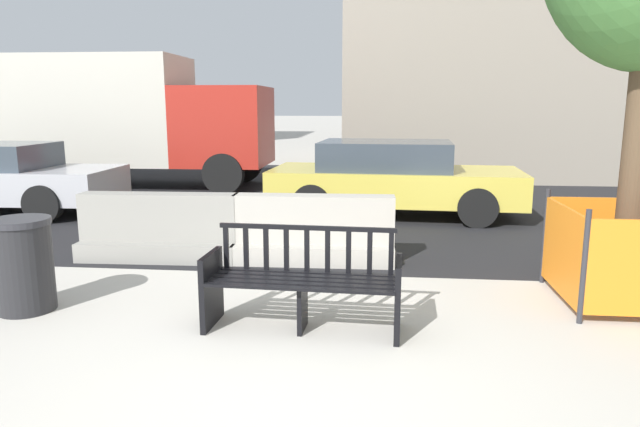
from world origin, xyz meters
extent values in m
plane|color=#B7B2A8|center=(0.00, 0.00, 0.00)|extent=(200.00, 200.00, 0.00)
cube|color=black|center=(0.00, 8.70, 0.00)|extent=(120.00, 12.00, 0.01)
cube|color=black|center=(-0.86, 1.09, 0.33)|extent=(0.07, 0.51, 0.66)
cube|color=black|center=(0.78, 1.02, 0.33)|extent=(0.07, 0.51, 0.66)
cube|color=black|center=(-0.04, 1.05, 0.22)|extent=(0.05, 0.33, 0.45)
cube|color=black|center=(-0.05, 0.82, 0.45)|extent=(1.60, 0.14, 0.02)
cube|color=black|center=(-0.05, 0.94, 0.45)|extent=(1.60, 0.14, 0.02)
cube|color=black|center=(-0.04, 1.05, 0.45)|extent=(1.60, 0.14, 0.02)
cube|color=black|center=(-0.04, 1.17, 0.45)|extent=(1.60, 0.14, 0.02)
cube|color=black|center=(-0.03, 1.28, 0.45)|extent=(1.60, 0.14, 0.02)
cube|color=black|center=(-0.03, 1.29, 0.86)|extent=(1.60, 0.11, 0.04)
cube|color=black|center=(-0.78, 1.33, 0.65)|extent=(0.05, 0.03, 0.38)
cube|color=black|center=(-0.59, 1.32, 0.65)|extent=(0.05, 0.03, 0.38)
cube|color=black|center=(-0.41, 1.31, 0.65)|extent=(0.05, 0.03, 0.38)
cube|color=black|center=(-0.22, 1.30, 0.65)|extent=(0.05, 0.03, 0.38)
cube|color=black|center=(-0.03, 1.29, 0.65)|extent=(0.05, 0.03, 0.38)
cube|color=black|center=(0.15, 1.29, 0.65)|extent=(0.05, 0.03, 0.38)
cube|color=black|center=(0.34, 1.28, 0.65)|extent=(0.05, 0.03, 0.38)
cube|color=black|center=(0.53, 1.27, 0.65)|extent=(0.05, 0.03, 0.38)
cube|color=black|center=(0.72, 1.26, 0.65)|extent=(0.05, 0.03, 0.38)
cube|color=black|center=(-0.86, 1.07, 0.65)|extent=(0.07, 0.46, 0.03)
cube|color=black|center=(0.77, 1.00, 0.65)|extent=(0.07, 0.46, 0.03)
cube|color=#ADA89E|center=(-0.20, 3.28, 0.12)|extent=(2.01, 0.72, 0.24)
cube|color=#ADA89E|center=(-0.20, 3.28, 0.54)|extent=(2.01, 0.34, 0.60)
cube|color=gray|center=(-2.16, 3.22, 0.12)|extent=(2.02, 0.74, 0.24)
cube|color=gray|center=(-2.16, 3.22, 0.54)|extent=(2.01, 0.36, 0.60)
cylinder|color=brown|center=(3.03, 2.06, 1.39)|extent=(0.27, 0.27, 2.78)
cylinder|color=#2D2D33|center=(2.42, 1.45, 0.52)|extent=(0.05, 0.05, 1.04)
cylinder|color=#2D2D33|center=(2.42, 2.67, 0.52)|extent=(0.05, 0.05, 1.04)
cube|color=orange|center=(3.03, 2.67, 0.52)|extent=(1.21, 0.03, 0.88)
cube|color=orange|center=(2.42, 2.06, 0.52)|extent=(0.03, 1.21, 0.88)
cube|color=#DBC64C|center=(0.89, 6.50, 0.54)|extent=(4.44, 2.09, 0.56)
cube|color=#38424C|center=(0.72, 6.51, 1.06)|extent=(2.35, 1.75, 0.49)
cylinder|color=black|center=(2.28, 7.29, 0.32)|extent=(0.65, 0.26, 0.64)
cylinder|color=black|center=(2.18, 5.55, 0.32)|extent=(0.65, 0.26, 0.64)
cylinder|color=black|center=(-0.40, 7.44, 0.32)|extent=(0.65, 0.26, 0.64)
cylinder|color=black|center=(-0.50, 5.70, 0.32)|extent=(0.65, 0.26, 0.64)
cylinder|color=black|center=(-4.98, 6.80, 0.32)|extent=(0.65, 0.24, 0.64)
cylinder|color=black|center=(-4.93, 5.17, 0.32)|extent=(0.65, 0.24, 0.64)
cube|color=#B2281E|center=(-3.01, 9.56, 1.45)|extent=(2.03, 2.23, 1.80)
cube|color=beige|center=(-6.41, 9.51, 1.80)|extent=(4.83, 2.27, 2.50)
cylinder|color=black|center=(-2.82, 10.59, 0.45)|extent=(0.90, 0.29, 0.90)
cylinder|color=black|center=(-2.79, 8.55, 0.45)|extent=(0.90, 0.29, 0.90)
cylinder|color=black|center=(-8.10, 10.51, 0.45)|extent=(0.90, 0.29, 0.90)
cylinder|color=#232326|center=(-2.73, 1.27, 0.42)|extent=(0.53, 0.53, 0.83)
cylinder|color=#2D2D33|center=(-2.73, 1.27, 0.86)|extent=(0.55, 0.55, 0.06)
camera|label=1|loc=(0.59, -3.62, 1.93)|focal=32.00mm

